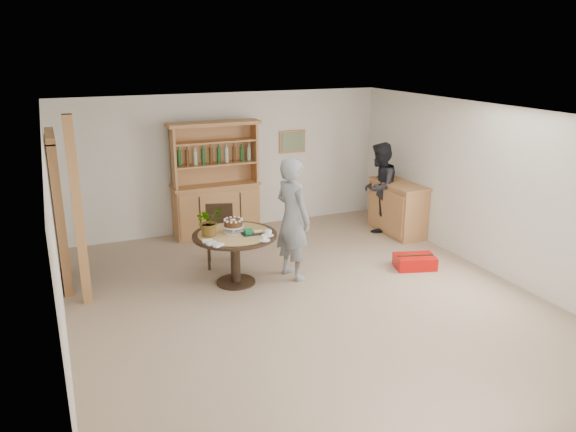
% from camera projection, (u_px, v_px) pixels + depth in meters
% --- Properties ---
extents(ground, '(7.00, 7.00, 0.00)m').
position_uv_depth(ground, '(307.00, 302.00, 7.52)').
color(ground, tan).
rests_on(ground, ground).
extents(room_shell, '(6.04, 7.04, 2.52)m').
position_uv_depth(room_shell, '(309.00, 176.00, 7.01)').
color(room_shell, white).
rests_on(room_shell, ground).
extents(doorway, '(0.13, 1.10, 2.18)m').
position_uv_depth(doorway, '(58.00, 209.00, 7.84)').
color(doorway, black).
rests_on(doorway, ground).
extents(pine_post, '(0.12, 0.12, 2.50)m').
position_uv_depth(pine_post, '(78.00, 212.00, 7.18)').
color(pine_post, tan).
rests_on(pine_post, ground).
extents(hutch, '(1.62, 0.54, 2.04)m').
position_uv_depth(hutch, '(216.00, 197.00, 10.05)').
color(hutch, tan).
rests_on(hutch, ground).
extents(sideboard, '(0.54, 1.26, 0.94)m').
position_uv_depth(sideboard, '(397.00, 208.00, 10.17)').
color(sideboard, tan).
rests_on(sideboard, ground).
extents(dining_table, '(1.20, 1.20, 0.76)m').
position_uv_depth(dining_table, '(235.00, 244.00, 7.96)').
color(dining_table, black).
rests_on(dining_table, ground).
extents(dining_chair, '(0.52, 0.52, 0.95)m').
position_uv_depth(dining_chair, '(220.00, 231.00, 8.71)').
color(dining_chair, black).
rests_on(dining_chair, ground).
extents(birthday_cake, '(0.30, 0.30, 0.20)m').
position_uv_depth(birthday_cake, '(233.00, 224.00, 7.92)').
color(birthday_cake, white).
rests_on(birthday_cake, dining_table).
extents(flower_vase, '(0.47, 0.44, 0.42)m').
position_uv_depth(flower_vase, '(209.00, 221.00, 7.76)').
color(flower_vase, '#3F7233').
rests_on(flower_vase, dining_table).
extents(gift_tray, '(0.30, 0.20, 0.08)m').
position_uv_depth(gift_tray, '(252.00, 232.00, 7.87)').
color(gift_tray, black).
rests_on(gift_tray, dining_table).
extents(coffee_cup_a, '(0.15, 0.15, 0.09)m').
position_uv_depth(coffee_cup_a, '(268.00, 233.00, 7.80)').
color(coffee_cup_a, white).
rests_on(coffee_cup_a, dining_table).
extents(coffee_cup_b, '(0.15, 0.15, 0.08)m').
position_uv_depth(coffee_cup_b, '(265.00, 238.00, 7.61)').
color(coffee_cup_b, white).
rests_on(coffee_cup_b, dining_table).
extents(napkins, '(0.24, 0.33, 0.03)m').
position_uv_depth(napkins, '(213.00, 243.00, 7.47)').
color(napkins, white).
rests_on(napkins, dining_table).
extents(teen_boy, '(0.59, 0.75, 1.80)m').
position_uv_depth(teen_boy, '(293.00, 218.00, 8.10)').
color(teen_boy, gray).
rests_on(teen_boy, ground).
extents(adult_person, '(1.01, 0.99, 1.64)m').
position_uv_depth(adult_person, '(379.00, 187.00, 10.20)').
color(adult_person, black).
rests_on(adult_person, ground).
extents(red_suitcase, '(0.69, 0.55, 0.21)m').
position_uv_depth(red_suitcase, '(415.00, 262.00, 8.65)').
color(red_suitcase, '#C00D09').
rests_on(red_suitcase, ground).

